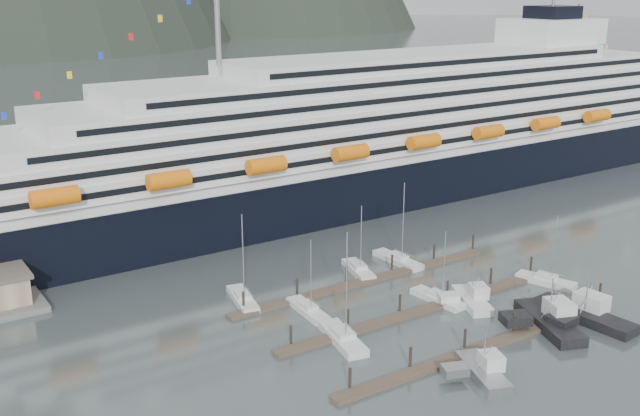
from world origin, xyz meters
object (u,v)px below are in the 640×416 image
(cruise_ship, at_px, (389,139))
(sailboat_a, at_px, (343,339))
(sailboat_f, at_px, (358,270))
(trawler_d, at_px, (548,321))
(trawler_e, at_px, (471,299))
(sailboat_e, at_px, (243,299))
(sailboat_c, at_px, (438,299))
(sailboat_h, at_px, (546,281))
(trawler_c, at_px, (584,314))
(sailboat_g, at_px, (398,260))
(trawler_b, at_px, (482,371))
(sailboat_b, at_px, (308,310))

(cruise_ship, height_order, sailboat_a, cruise_ship)
(sailboat_a, relative_size, sailboat_f, 1.34)
(trawler_d, relative_size, trawler_e, 1.39)
(sailboat_e, bearing_deg, cruise_ship, -45.05)
(trawler_d, distance_m, trawler_e, 11.80)
(sailboat_f, distance_m, trawler_e, 20.05)
(cruise_ship, distance_m, sailboat_c, 60.20)
(sailboat_e, bearing_deg, sailboat_a, -152.54)
(sailboat_h, height_order, trawler_c, sailboat_h)
(sailboat_c, distance_m, sailboat_g, 16.41)
(trawler_e, bearing_deg, sailboat_c, 68.26)
(sailboat_g, distance_m, trawler_b, 38.26)
(sailboat_g, relative_size, trawler_c, 0.98)
(trawler_b, relative_size, trawler_d, 0.73)
(sailboat_c, bearing_deg, trawler_c, -146.95)
(trawler_b, bearing_deg, trawler_d, -54.94)
(cruise_ship, xyz_separation_m, trawler_d, (-23.84, -65.25, -11.06))
(sailboat_e, relative_size, trawler_d, 1.03)
(sailboat_a, height_order, trawler_d, sailboat_a)
(sailboat_h, bearing_deg, trawler_b, 99.00)
(cruise_ship, distance_m, sailboat_a, 73.85)
(sailboat_g, xyz_separation_m, trawler_d, (1.60, -30.30, 0.56))
(sailboat_h, bearing_deg, sailboat_g, 15.52)
(cruise_ship, relative_size, sailboat_h, 17.83)
(trawler_d, bearing_deg, sailboat_b, 69.59)
(trawler_b, bearing_deg, sailboat_h, -42.60)
(sailboat_c, xyz_separation_m, trawler_b, (-10.42, -19.37, 0.42))
(sailboat_f, bearing_deg, trawler_e, -146.64)
(sailboat_b, xyz_separation_m, trawler_b, (7.63, -26.58, 0.43))
(sailboat_b, relative_size, trawler_c, 0.79)
(sailboat_b, bearing_deg, sailboat_h, -103.31)
(sailboat_e, relative_size, trawler_c, 0.96)
(trawler_d, bearing_deg, trawler_c, -81.32)
(sailboat_g, bearing_deg, trawler_d, -179.67)
(sailboat_c, relative_size, sailboat_g, 0.79)
(sailboat_c, relative_size, trawler_c, 0.78)
(sailboat_b, height_order, sailboat_h, sailboat_h)
(sailboat_c, relative_size, sailboat_h, 0.98)
(sailboat_e, bearing_deg, sailboat_b, -131.93)
(sailboat_a, distance_m, sailboat_c, 19.31)
(sailboat_c, xyz_separation_m, sailboat_h, (18.55, -4.28, 0.01))
(sailboat_g, bearing_deg, sailboat_c, 159.06)
(sailboat_h, height_order, trawler_d, sailboat_h)
(cruise_ship, height_order, sailboat_b, cruise_ship)
(cruise_ship, relative_size, sailboat_f, 17.52)
(trawler_e, bearing_deg, trawler_d, -139.97)
(sailboat_f, relative_size, sailboat_g, 0.83)
(sailboat_f, xyz_separation_m, trawler_d, (9.75, -30.30, 0.57))
(sailboat_g, bearing_deg, trawler_e, 172.02)
(sailboat_e, xyz_separation_m, sailboat_h, (42.63, -19.86, -0.01))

